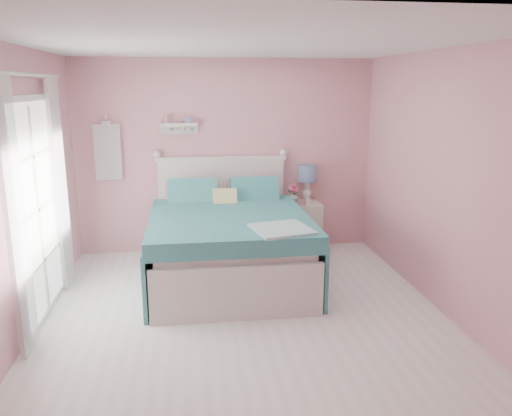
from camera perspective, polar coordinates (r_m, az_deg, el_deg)
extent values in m
plane|color=silver|center=(5.04, -1.22, -12.58)|extent=(4.50, 4.50, 0.00)
plane|color=pink|center=(6.83, -3.41, 5.84)|extent=(4.00, 0.00, 4.00)
plane|color=pink|center=(2.48, 4.53, -8.51)|extent=(4.00, 0.00, 4.00)
plane|color=pink|center=(4.83, -25.61, 1.19)|extent=(0.00, 4.50, 4.50)
plane|color=pink|center=(5.22, 21.08, 2.49)|extent=(0.00, 4.50, 4.50)
plane|color=white|center=(4.53, -1.40, 18.34)|extent=(4.50, 4.50, 0.00)
cube|color=silver|center=(5.94, -3.14, -5.92)|extent=(1.67, 2.20, 0.48)
cube|color=silver|center=(5.84, -3.18, -2.96)|extent=(1.61, 2.14, 0.16)
cube|color=silver|center=(6.89, -3.91, 0.22)|extent=(1.70, 0.07, 1.26)
cube|color=silver|center=(6.76, -4.00, 5.65)|extent=(1.76, 0.09, 0.06)
cube|color=silver|center=(4.91, -2.11, -9.76)|extent=(1.70, 0.06, 0.56)
cube|color=teal|center=(5.65, -3.08, -1.75)|extent=(1.79, 1.94, 0.18)
cube|color=#CE8593|center=(6.51, -7.22, 1.26)|extent=(0.68, 0.28, 0.43)
cube|color=#CE8593|center=(6.57, -0.32, 1.47)|extent=(0.68, 0.28, 0.43)
cube|color=#CCBC59|center=(6.26, -3.58, 0.82)|extent=(0.30, 0.22, 0.31)
cube|color=beige|center=(6.93, 5.25, -2.16)|extent=(0.48, 0.45, 0.69)
cube|color=silver|center=(6.67, 5.69, -0.88)|extent=(0.42, 0.02, 0.16)
sphere|color=white|center=(6.65, 5.74, -0.92)|extent=(0.03, 0.03, 0.03)
cylinder|color=white|center=(6.94, 5.85, 0.90)|extent=(0.16, 0.16, 0.02)
cylinder|color=white|center=(6.92, 5.87, 2.01)|extent=(0.08, 0.08, 0.27)
cylinder|color=#6B87B3|center=(6.87, 5.92, 3.97)|extent=(0.25, 0.25, 0.23)
imported|color=silver|center=(6.84, 4.32, 1.28)|extent=(0.19, 0.19, 0.15)
imported|color=#C2828D|center=(6.69, 5.27, 0.70)|extent=(0.14, 0.14, 0.08)
sphere|color=#D24782|center=(6.80, 4.34, 2.53)|extent=(0.06, 0.06, 0.06)
sphere|color=#D24782|center=(6.84, 4.63, 2.24)|extent=(0.06, 0.06, 0.06)
sphere|color=#D24782|center=(6.81, 3.99, 2.29)|extent=(0.06, 0.06, 0.06)
sphere|color=#D24782|center=(6.79, 4.55, 1.99)|extent=(0.06, 0.06, 0.06)
sphere|color=#D24782|center=(6.79, 4.12, 2.08)|extent=(0.06, 0.06, 0.06)
cube|color=silver|center=(6.68, -8.83, 9.42)|extent=(0.50, 0.14, 0.04)
cube|color=silver|center=(6.75, -8.80, 8.86)|extent=(0.50, 0.03, 0.12)
cylinder|color=#D18C99|center=(6.68, -10.16, 9.97)|extent=(0.06, 0.06, 0.10)
cube|color=#6B87B3|center=(6.68, -7.81, 9.88)|extent=(0.08, 0.06, 0.07)
cube|color=white|center=(6.81, -16.57, 6.13)|extent=(0.34, 0.03, 0.72)
cube|color=silver|center=(5.11, -24.91, 11.31)|extent=(0.04, 1.32, 0.06)
cube|color=silver|center=(5.57, -22.70, -10.74)|extent=(0.04, 1.32, 0.06)
cube|color=silver|center=(4.66, -25.78, -2.40)|extent=(0.04, 0.06, 2.10)
cube|color=silver|center=(5.84, -22.08, 1.00)|extent=(0.04, 0.06, 2.10)
cube|color=white|center=(5.24, -23.75, -0.19)|extent=(0.02, 1.20, 2.04)
cube|color=white|center=(4.51, -25.78, -1.20)|extent=(0.04, 0.40, 2.32)
cube|color=white|center=(5.91, -21.46, 2.49)|extent=(0.04, 0.40, 2.32)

